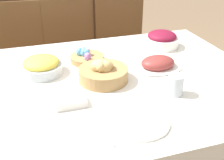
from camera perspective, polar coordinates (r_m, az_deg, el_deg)
The scene contains 16 objects.
dining_table at distance 1.60m, azimuth -0.48°, elevation -11.24°, with size 1.53×1.15×0.72m.
chair_far_center at distance 2.30m, azimuth -7.57°, elevation 5.44°, with size 0.46×0.46×0.91m.
chair_far_left at distance 2.27m, azimuth -18.11°, elevation 3.98°, with size 0.46×0.46×0.91m.
chair_far_right at distance 2.40m, azimuth 2.39°, elevation 6.65°, with size 0.42×0.42×0.91m.
sideboard at distance 3.25m, azimuth -15.85°, elevation 10.71°, with size 1.50×0.44×0.91m.
bread_basket at distance 1.36m, azimuth -1.81°, elevation 1.64°, with size 0.24×0.24×0.12m.
egg_basket at distance 1.58m, azimuth -5.21°, elevation 4.71°, with size 0.19×0.19×0.08m.
ham_platter at distance 1.52m, azimuth 9.29°, elevation 3.25°, with size 0.28×0.20×0.07m.
pineapple_bowl at distance 1.48m, azimuth -14.14°, elevation 2.81°, with size 0.22×0.22×0.09m.
beet_salad_bowl at distance 1.81m, azimuth 10.08°, elevation 8.13°, with size 0.21×0.21×0.10m.
dinner_plate at distance 1.10m, azimuth 5.66°, elevation -8.46°, with size 0.23×0.23×0.01m.
fork at distance 1.06m, azimuth -1.50°, elevation -9.96°, with size 0.02×0.20×0.00m.
knife at distance 1.15m, azimuth 12.18°, elevation -7.16°, with size 0.02×0.20×0.00m.
spoon at distance 1.17m, azimuth 13.48°, elevation -6.87°, with size 0.02×0.20×0.00m.
drinking_cup at distance 1.28m, azimuth 12.80°, elevation -1.01°, with size 0.07×0.07×0.09m.
butter_dish at distance 1.20m, azimuth -8.43°, elevation -4.43°, with size 0.13×0.08×0.03m.
Camera 1 is at (-0.35, -1.18, 1.38)m, focal length 45.00 mm.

